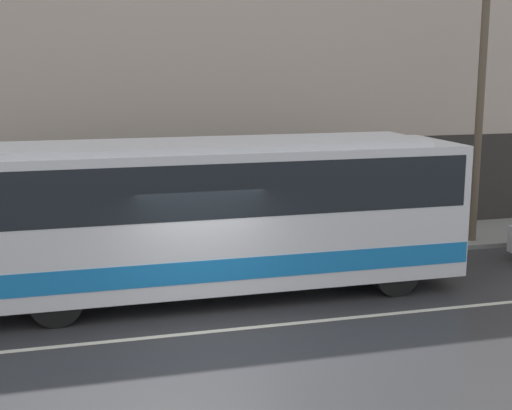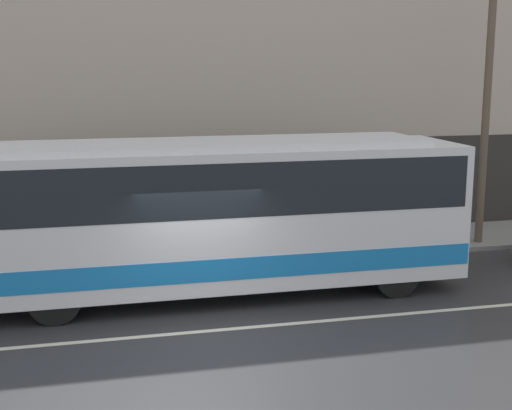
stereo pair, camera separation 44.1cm
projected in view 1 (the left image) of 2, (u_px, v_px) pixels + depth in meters
name	position (u px, v px, depth m)	size (l,w,h in m)	color
ground_plane	(212.00, 332.00, 13.29)	(60.00, 60.00, 0.00)	#2D2D30
sidewalk	(170.00, 255.00, 18.37)	(60.00, 2.77, 0.12)	gray
building_facade	(156.00, 35.00, 18.73)	(60.00, 0.35, 11.71)	#B7A899
lane_stripe	(212.00, 331.00, 13.29)	(54.00, 0.14, 0.01)	beige
transit_bus	(206.00, 210.00, 15.07)	(11.05, 2.57, 3.32)	silver
utility_pole_near	(479.00, 114.00, 18.98)	(0.21, 0.21, 6.94)	brown
pedestrian_waiting	(38.00, 229.00, 17.56)	(0.36, 0.36, 1.66)	maroon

